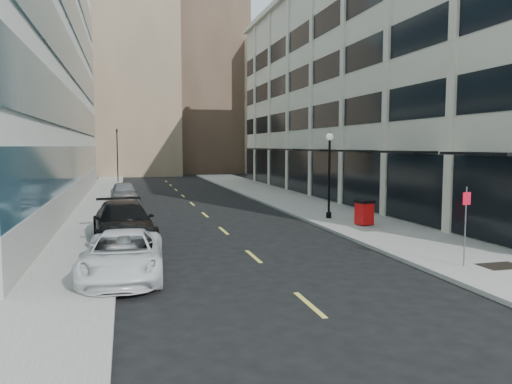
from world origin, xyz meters
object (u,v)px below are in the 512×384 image
car_white_van (123,255)px  trash_bin (364,212)px  car_black_pickup (123,223)px  car_silver_sedan (124,209)px  lamppost (329,167)px  traffic_signal (117,132)px  car_grey_sedan (124,193)px  sign_post (466,216)px

car_white_van → trash_bin: (11.95, 6.97, 0.10)m
car_black_pickup → car_silver_sedan: bearing=85.5°
lamppost → car_white_van: bearing=-138.8°
traffic_signal → lamppost: size_ratio=1.43×
traffic_signal → trash_bin: bearing=-70.1°
traffic_signal → car_silver_sedan: size_ratio=1.55×
car_black_pickup → car_silver_sedan: (0.00, 5.65, -0.12)m
car_silver_sedan → car_grey_sedan: size_ratio=0.96×
traffic_signal → lamppost: traffic_signal is taller
car_white_van → car_silver_sedan: bearing=93.7°
car_grey_sedan → lamppost: lamppost is taller
car_black_pickup → car_grey_sedan: size_ratio=1.30×
car_silver_sedan → lamppost: lamppost is taller
trash_bin → sign_post: size_ratio=0.48×
lamppost → sign_post: 11.76m
traffic_signal → sign_post: size_ratio=2.59×
car_grey_sedan → trash_bin: (11.95, -14.54, 0.05)m
car_grey_sedan → traffic_signal: bearing=89.2°
car_black_pickup → car_grey_sedan: bearing=85.5°
traffic_signal → trash_bin: traffic_signal is taller
car_black_pickup → car_silver_sedan: 5.65m
car_grey_sedan → trash_bin: size_ratio=3.63×
lamppost → sign_post: size_ratio=1.81×
traffic_signal → car_black_pickup: traffic_signal is taller
car_white_van → car_black_pickup: 6.08m
traffic_signal → car_grey_sedan: bearing=-88.0°
traffic_signal → car_white_van: 42.30m
car_black_pickup → lamppost: 12.00m
car_white_van → car_black_pickup: size_ratio=0.88×
traffic_signal → car_white_van: size_ratio=1.30×
car_white_van → car_grey_sedan: car_grey_sedan is taller
trash_bin → lamppost: 3.66m
trash_bin → car_silver_sedan: bearing=145.7°
car_white_van → car_black_pickup: bearing=93.7°
car_silver_sedan → trash_bin: size_ratio=3.48×
lamppost → car_black_pickup: bearing=-161.5°
traffic_signal → sign_post: (11.87, -43.89, -3.86)m
car_white_van → trash_bin: size_ratio=4.13×
sign_post → lamppost: bearing=85.9°
trash_bin → car_black_pickup: bearing=171.7°
car_grey_sedan → lamppost: 16.34m
car_white_van → car_grey_sedan: 21.51m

